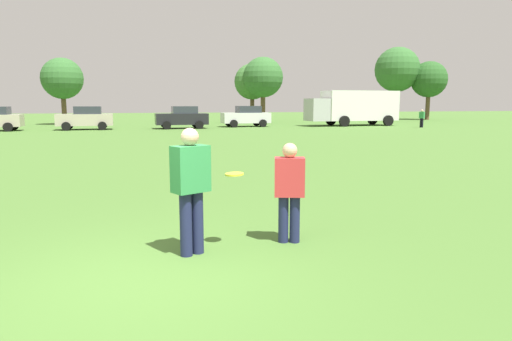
# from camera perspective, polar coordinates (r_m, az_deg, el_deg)

# --- Properties ---
(ground_plane) EXTENTS (184.74, 184.74, 0.00)m
(ground_plane) POSITION_cam_1_polar(r_m,az_deg,el_deg) (5.72, -14.08, -13.36)
(ground_plane) COLOR #47702D
(player_thrower) EXTENTS (0.56, 0.47, 1.77)m
(player_thrower) POSITION_cam_1_polar(r_m,az_deg,el_deg) (6.29, -8.18, -1.72)
(player_thrower) COLOR #1E234C
(player_thrower) RESTS_ON ground
(player_defender) EXTENTS (0.50, 0.37, 1.52)m
(player_defender) POSITION_cam_1_polar(r_m,az_deg,el_deg) (6.82, 4.22, -2.12)
(player_defender) COLOR #1E234C
(player_defender) RESTS_ON ground
(frisbee) EXTENTS (0.27, 0.27, 0.04)m
(frisbee) POSITION_cam_1_polar(r_m,az_deg,el_deg) (6.52, -2.74, -0.46)
(frisbee) COLOR yellow
(parked_car_mid_right) EXTENTS (4.26, 2.34, 1.82)m
(parked_car_mid_right) POSITION_cam_1_polar(r_m,az_deg,el_deg) (38.25, -20.59, 6.20)
(parked_car_mid_right) COLOR #B7AD99
(parked_car_mid_right) RESTS_ON ground
(parked_car_near_right) EXTENTS (4.26, 2.34, 1.82)m
(parked_car_near_right) POSITION_cam_1_polar(r_m,az_deg,el_deg) (37.96, -9.25, 6.62)
(parked_car_near_right) COLOR black
(parked_car_near_right) RESTS_ON ground
(parked_car_far_right) EXTENTS (4.26, 2.34, 1.82)m
(parked_car_far_right) POSITION_cam_1_polar(r_m,az_deg,el_deg) (40.38, -1.24, 6.83)
(parked_car_far_right) COLOR silver
(parked_car_far_right) RESTS_ON ground
(box_truck) EXTENTS (8.58, 3.22, 3.18)m
(box_truck) POSITION_cam_1_polar(r_m,az_deg,el_deg) (43.08, 12.13, 7.86)
(box_truck) COLOR white
(box_truck) RESTS_ON ground
(bystander_far_jogger) EXTENTS (0.42, 0.48, 1.53)m
(bystander_far_jogger) POSITION_cam_1_polar(r_m,az_deg,el_deg) (41.56, 20.10, 6.29)
(bystander_far_jogger) COLOR black
(bystander_far_jogger) RESTS_ON ground
(tree_west_oak) EXTENTS (3.91, 3.91, 6.35)m
(tree_west_oak) POSITION_cam_1_polar(r_m,az_deg,el_deg) (47.93, -23.15, 10.54)
(tree_west_oak) COLOR brown
(tree_west_oak) RESTS_ON ground
(tree_west_maple) EXTENTS (3.89, 3.89, 6.33)m
(tree_west_maple) POSITION_cam_1_polar(r_m,az_deg,el_deg) (50.44, -0.48, 11.06)
(tree_west_maple) COLOR brown
(tree_west_maple) RESTS_ON ground
(tree_center_elm) EXTENTS (4.23, 4.23, 6.88)m
(tree_center_elm) POSITION_cam_1_polar(r_m,az_deg,el_deg) (48.93, 0.89, 11.59)
(tree_center_elm) COLOR brown
(tree_center_elm) RESTS_ON ground
(tree_east_birch) EXTENTS (5.50, 5.50, 8.94)m
(tree_east_birch) POSITION_cam_1_polar(r_m,az_deg,el_deg) (60.38, 17.31, 11.97)
(tree_east_birch) COLOR brown
(tree_east_birch) RESTS_ON ground
(tree_east_oak) EXTENTS (4.40, 4.40, 7.15)m
(tree_east_oak) POSITION_cam_1_polar(r_m,az_deg,el_deg) (60.89, 20.90, 10.61)
(tree_east_oak) COLOR brown
(tree_east_oak) RESTS_ON ground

